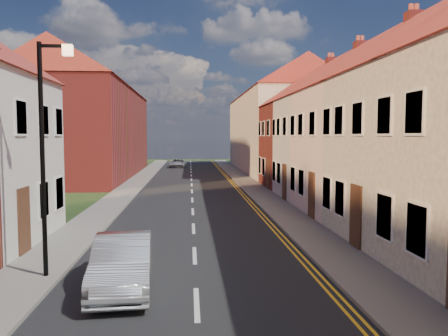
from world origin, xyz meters
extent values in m
cube|color=black|center=(0.00, 30.00, 0.01)|extent=(7.00, 90.00, 0.02)
cube|color=slate|center=(-4.40, 30.00, 0.06)|extent=(1.80, 90.00, 0.12)
cube|color=slate|center=(4.40, 30.00, 0.06)|extent=(1.80, 90.00, 0.12)
cube|color=#FFD0C9|center=(9.30, 28.90, 3.00)|extent=(8.00, 5.80, 6.00)
cube|color=maroon|center=(9.30, 26.60, 8.20)|extent=(0.60, 0.60, 1.60)
cube|color=beige|center=(9.30, 34.30, 3.00)|extent=(8.00, 5.00, 6.00)
cube|color=maroon|center=(9.30, 32.40, 8.20)|extent=(0.60, 0.60, 1.60)
cube|color=maroon|center=(9.30, 39.70, 3.00)|extent=(8.00, 5.80, 6.00)
cube|color=maroon|center=(9.30, 37.40, 8.20)|extent=(0.60, 0.60, 1.60)
cube|color=#EEE7C8|center=(9.30, 55.00, 4.00)|extent=(8.00, 24.00, 8.00)
cube|color=maroon|center=(-9.30, 50.00, 4.00)|extent=(8.00, 24.00, 8.00)
cylinder|color=black|center=(-3.90, 20.00, 3.12)|extent=(0.12, 0.12, 6.00)
cube|color=black|center=(-3.55, 20.00, 6.02)|extent=(0.70, 0.08, 0.08)
cube|color=#FFD899|center=(-3.20, 20.00, 5.92)|extent=(0.25, 0.15, 0.28)
imported|color=#AEB1B6|center=(-1.80, 19.20, 0.64)|extent=(1.66, 4.00, 1.29)
imported|color=#A9ABB1|center=(-1.56, 61.20, 0.53)|extent=(2.03, 3.92, 1.06)
camera|label=1|loc=(-0.14, 8.51, 3.75)|focal=35.00mm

